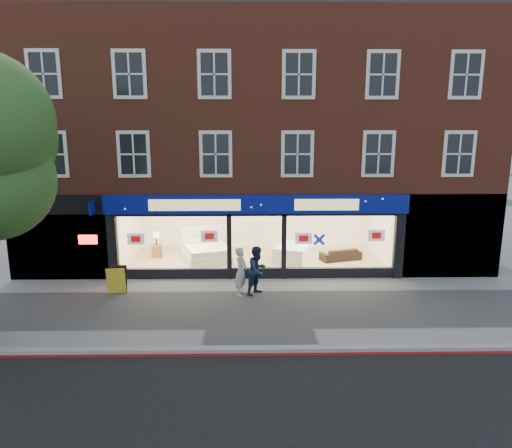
{
  "coord_description": "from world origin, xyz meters",
  "views": [
    {
      "loc": [
        -0.32,
        -13.92,
        5.77
      ],
      "look_at": [
        -0.03,
        2.5,
        2.28
      ],
      "focal_mm": 32.0,
      "sensor_mm": 36.0,
      "label": 1
    }
  ],
  "objects_px": {
    "display_bed": "(206,251)",
    "mattress_stack": "(293,253)",
    "a_board": "(117,280)",
    "sofa": "(341,254)",
    "pedestrian_grey": "(241,271)",
    "pedestrian_blue": "(257,270)"
  },
  "relations": [
    {
      "from": "sofa",
      "to": "a_board",
      "type": "xyz_separation_m",
      "value": [
        -8.66,
        -3.68,
        0.13
      ]
    },
    {
      "from": "sofa",
      "to": "a_board",
      "type": "relative_size",
      "value": 1.79
    },
    {
      "from": "display_bed",
      "to": "a_board",
      "type": "height_order",
      "value": "display_bed"
    },
    {
      "from": "a_board",
      "to": "pedestrian_blue",
      "type": "relative_size",
      "value": 0.57
    },
    {
      "from": "sofa",
      "to": "pedestrian_blue",
      "type": "distance_m",
      "value": 5.34
    },
    {
      "from": "sofa",
      "to": "pedestrian_blue",
      "type": "bearing_deg",
      "value": 29.05
    },
    {
      "from": "mattress_stack",
      "to": "pedestrian_grey",
      "type": "height_order",
      "value": "pedestrian_grey"
    },
    {
      "from": "sofa",
      "to": "mattress_stack",
      "type": "bearing_deg",
      "value": -15.81
    },
    {
      "from": "display_bed",
      "to": "mattress_stack",
      "type": "relative_size",
      "value": 1.3
    },
    {
      "from": "display_bed",
      "to": "mattress_stack",
      "type": "xyz_separation_m",
      "value": [
        3.76,
        -0.22,
        -0.02
      ]
    },
    {
      "from": "sofa",
      "to": "pedestrian_grey",
      "type": "relative_size",
      "value": 1.04
    },
    {
      "from": "pedestrian_blue",
      "to": "a_board",
      "type": "bearing_deg",
      "value": 127.88
    },
    {
      "from": "display_bed",
      "to": "a_board",
      "type": "relative_size",
      "value": 2.73
    },
    {
      "from": "mattress_stack",
      "to": "a_board",
      "type": "height_order",
      "value": "a_board"
    },
    {
      "from": "mattress_stack",
      "to": "pedestrian_blue",
      "type": "bearing_deg",
      "value": -112.93
    },
    {
      "from": "mattress_stack",
      "to": "sofa",
      "type": "relative_size",
      "value": 1.17
    },
    {
      "from": "sofa",
      "to": "pedestrian_grey",
      "type": "distance_m",
      "value": 5.8
    },
    {
      "from": "pedestrian_grey",
      "to": "pedestrian_blue",
      "type": "distance_m",
      "value": 0.58
    },
    {
      "from": "display_bed",
      "to": "sofa",
      "type": "relative_size",
      "value": 1.52
    },
    {
      "from": "sofa",
      "to": "display_bed",
      "type": "bearing_deg",
      "value": -18.64
    },
    {
      "from": "display_bed",
      "to": "sofa",
      "type": "bearing_deg",
      "value": -19.41
    },
    {
      "from": "a_board",
      "to": "display_bed",
      "type": "bearing_deg",
      "value": 48.91
    }
  ]
}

